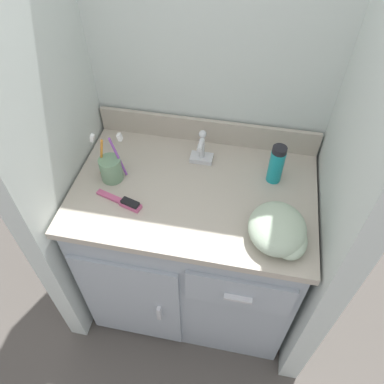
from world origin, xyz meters
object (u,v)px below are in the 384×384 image
Objects in this scene: hand_towel at (280,231)px; toothbrush_cup at (111,167)px; shaving_cream_can at (276,164)px; hairbrush at (124,202)px.

toothbrush_cup is at bearing 165.24° from hand_towel.
toothbrush_cup reaches higher than hand_towel.
shaving_cream_can is 0.87× the size of hairbrush.
toothbrush_cup reaches higher than hairbrush.
shaving_cream_can is (0.61, 0.11, 0.03)m from toothbrush_cup.
shaving_cream_can is 0.57m from hairbrush.
shaving_cream_can is 0.28m from hand_towel.
hairbrush is 0.55m from hand_towel.
hairbrush is (-0.52, -0.23, -0.07)m from shaving_cream_can.
toothbrush_cup is 0.62m from shaving_cream_can.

